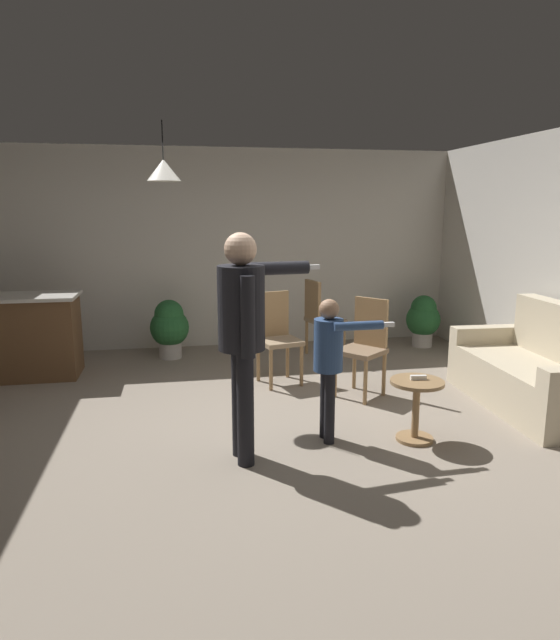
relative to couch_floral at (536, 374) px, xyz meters
The scene contains 14 objects.
ground 2.71m from the couch_floral, behind, with size 7.68×7.68×0.00m, color gray.
wall_back 4.22m from the couch_floral, 130.94° to the left, with size 6.40×0.10×2.70m, color beige.
couch_floral is the anchor object (origin of this frame).
kitchen_counter 5.48m from the couch_floral, 159.46° to the left, with size 1.26×0.66×0.95m.
side_table_by_couch 1.58m from the couch_floral, 159.68° to the right, with size 0.44×0.44×0.52m.
person_adult 3.07m from the couch_floral, 167.50° to the right, with size 0.83×0.57×1.73m.
person_child 2.26m from the couch_floral, 169.31° to the right, with size 0.62×0.35×1.19m.
dining_chair_by_counter 2.64m from the couch_floral, 152.08° to the left, with size 0.51×0.51×1.00m.
dining_chair_near_wall 2.73m from the couch_floral, 125.59° to the left, with size 0.51×0.51×1.00m.
dining_chair_centre_back 1.67m from the couch_floral, 156.98° to the left, with size 0.59×0.59×1.00m.
potted_plant_corner 4.29m from the couch_floral, 144.78° to the left, with size 0.49×0.49×0.76m.
potted_plant_by_wall 2.47m from the couch_floral, 90.94° to the left, with size 0.47×0.47×0.72m.
spare_remote_on_table 1.57m from the couch_floral, 160.12° to the right, with size 0.04×0.13×0.04m, color white.
ceiling_light_pendant 4.06m from the couch_floral, 166.01° to the left, with size 0.32×0.32×0.55m.
Camera 1 is at (-0.68, -4.51, 1.90)m, focal length 31.17 mm.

